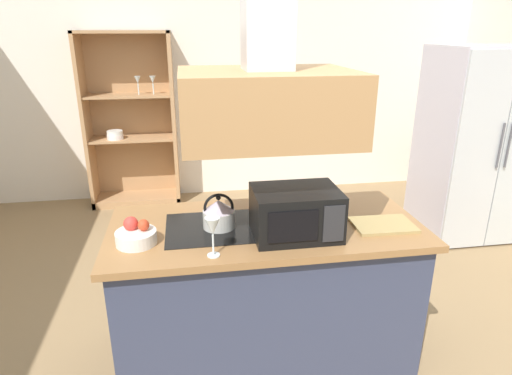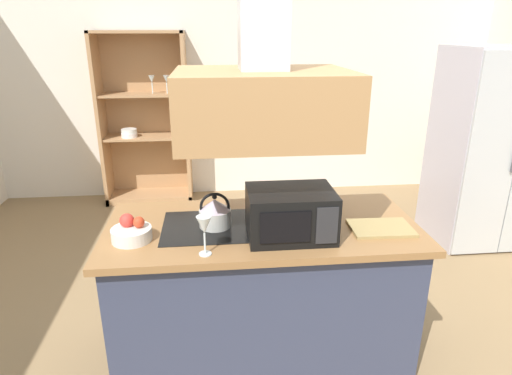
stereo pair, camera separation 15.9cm
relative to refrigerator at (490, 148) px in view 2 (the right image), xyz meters
The scene contains 11 objects.
ground_plane 2.72m from the refrigerator, 147.52° to the right, with size 7.80×7.80×0.00m, color #8B6F4C.
wall_back 2.74m from the refrigerator, 143.00° to the left, with size 6.00×0.12×2.70m, color silver.
kitchen_island 2.76m from the refrigerator, 148.01° to the right, with size 1.79×0.84×0.90m.
range_hood 2.84m from the refrigerator, 148.00° to the right, with size 0.90×0.70×1.30m.
refrigerator is the anchor object (origin of this frame).
dish_cabinet 3.63m from the refrigerator, 157.15° to the left, with size 1.00×0.40×1.94m.
kettle 2.95m from the refrigerator, 150.76° to the right, with size 0.18×0.18×0.20m.
cutting_board 2.28m from the refrigerator, 136.34° to the right, with size 0.34×0.24×0.02m, color #A48B54.
microwave 2.70m from the refrigerator, 143.68° to the right, with size 0.46×0.35×0.26m.
wine_glass_on_counter 3.17m from the refrigerator, 146.12° to the right, with size 0.08×0.08×0.21m.
fruit_bowl 3.40m from the refrigerator, 152.59° to the right, with size 0.21×0.21×0.14m.
Camera 2 is at (-0.42, -2.36, 1.96)m, focal length 30.83 mm.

